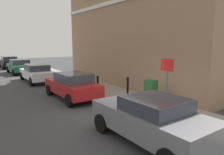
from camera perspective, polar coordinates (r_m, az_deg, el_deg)
The scene contains 12 objects.
ground at distance 8.77m, azimuth 1.85°, elevation -10.57°, with size 80.00×80.00×0.00m, color #38383A.
sidewalk at distance 14.68m, azimuth -6.05°, elevation -2.23°, with size 2.39×30.00×0.15m, color gray.
corner_building at distance 16.55m, azimuth 12.06°, elevation 13.11°, with size 7.88×13.36×8.32m.
car_grey at distance 6.48m, azimuth 10.66°, elevation -10.99°, with size 1.89×3.93×1.42m.
car_red at distance 11.52m, azimuth -10.77°, elevation -2.07°, with size 1.81×3.95×1.43m.
car_white at distance 17.46m, azimuth -19.87°, elevation 1.27°, with size 1.91×4.38×1.38m.
car_green at distance 23.15m, azimuth -23.92°, elevation 2.84°, with size 2.00×4.03×1.41m.
car_black at distance 29.10m, azimuth -26.35°, elevation 3.87°, with size 1.93×4.53×1.45m.
utility_cabinet at distance 10.02m, azimuth 10.52°, elevation -4.14°, with size 0.46×0.61×1.15m.
bollard_near_cabinet at distance 11.39m, azimuth 4.32°, elevation -2.29°, with size 0.14×0.14×1.04m.
bollard_far_kerb at distance 11.89m, azimuth -3.95°, elevation -1.80°, with size 0.14×0.14×1.04m.
street_sign at distance 7.97m, azimuth 14.78°, elevation -0.52°, with size 0.08×0.60×2.30m.
Camera 1 is at (-4.99, -6.58, 2.96)m, focal length 33.40 mm.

